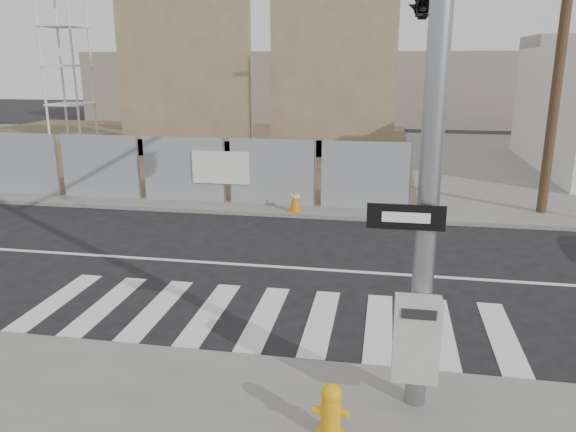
% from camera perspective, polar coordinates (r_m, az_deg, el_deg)
% --- Properties ---
extents(ground, '(100.00, 100.00, 0.00)m').
position_cam_1_polar(ground, '(12.31, 0.09, -5.28)').
color(ground, black).
rests_on(ground, ground).
extents(sidewalk_far, '(50.00, 20.00, 0.12)m').
position_cam_1_polar(sidewalk_far, '(25.78, 5.54, 5.78)').
color(sidewalk_far, slate).
rests_on(sidewalk_far, ground).
extents(signal_pole, '(0.96, 5.87, 7.00)m').
position_cam_1_polar(signal_pole, '(9.31, 13.79, 17.64)').
color(signal_pole, gray).
rests_on(signal_pole, sidewalk_near).
extents(chain_link_fence, '(24.60, 0.04, 2.00)m').
position_cam_1_polar(chain_link_fence, '(20.53, -25.94, 4.82)').
color(chain_link_fence, gray).
rests_on(chain_link_fence, sidewalk_far).
extents(concrete_wall_left, '(6.00, 1.30, 8.00)m').
position_cam_1_polar(concrete_wall_left, '(26.04, -10.39, 13.05)').
color(concrete_wall_left, '#786448').
rests_on(concrete_wall_left, sidewalk_far).
extents(concrete_wall_right, '(5.50, 1.30, 8.00)m').
position_cam_1_polar(concrete_wall_right, '(25.56, 4.61, 13.20)').
color(concrete_wall_right, '#786448').
rests_on(concrete_wall_right, sidewalk_far).
extents(utility_pole_right, '(1.60, 0.28, 10.00)m').
position_cam_1_polar(utility_pole_right, '(17.45, 26.22, 16.73)').
color(utility_pole_right, '#4F3724').
rests_on(utility_pole_right, sidewalk_far).
extents(fire_hydrant, '(0.43, 0.43, 0.68)m').
position_cam_1_polar(fire_hydrant, '(6.88, 4.38, -19.12)').
color(fire_hydrant, orange).
rests_on(fire_hydrant, sidewalk_near).
extents(traffic_cone_b, '(0.50, 0.50, 0.77)m').
position_cam_1_polar(traffic_cone_b, '(21.12, -26.21, 3.32)').
color(traffic_cone_b, orange).
rests_on(traffic_cone_b, sidewalk_far).
extents(traffic_cone_c, '(0.36, 0.36, 0.67)m').
position_cam_1_polar(traffic_cone_c, '(19.98, -21.39, 3.09)').
color(traffic_cone_c, '#E24B0B').
rests_on(traffic_cone_c, sidewalk_far).
extents(traffic_cone_d, '(0.40, 0.40, 0.72)m').
position_cam_1_polar(traffic_cone_d, '(16.31, 0.73, 1.66)').
color(traffic_cone_d, orange).
rests_on(traffic_cone_d, sidewalk_far).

